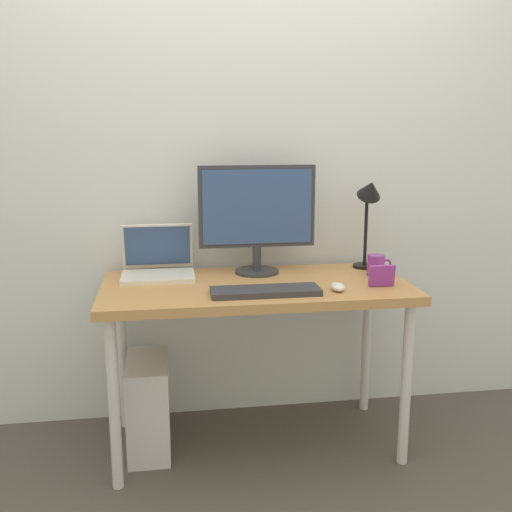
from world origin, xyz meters
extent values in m
plane|color=#4C4742|center=(0.00, 0.00, 0.00)|extent=(6.00, 6.00, 0.00)
cube|color=silver|center=(0.00, 0.37, 1.30)|extent=(4.40, 0.04, 2.60)
cube|color=#B7844C|center=(0.00, 0.00, 0.73)|extent=(1.31, 0.62, 0.04)
cylinder|color=silver|center=(-0.60, -0.25, 0.36)|extent=(0.04, 0.04, 0.71)
cylinder|color=silver|center=(0.60, -0.25, 0.36)|extent=(0.04, 0.04, 0.71)
cylinder|color=silver|center=(-0.60, 0.25, 0.36)|extent=(0.04, 0.04, 0.71)
cylinder|color=silver|center=(0.60, 0.25, 0.36)|extent=(0.04, 0.04, 0.71)
cylinder|color=#333338|center=(0.03, 0.18, 0.76)|extent=(0.20, 0.20, 0.01)
cylinder|color=#333338|center=(0.03, 0.18, 0.82)|extent=(0.04, 0.04, 0.11)
cube|color=#333338|center=(0.03, 0.18, 1.06)|extent=(0.53, 0.03, 0.37)
cube|color=#334C7F|center=(0.03, 0.17, 1.06)|extent=(0.49, 0.01, 0.33)
cube|color=silver|center=(-0.42, 0.14, 0.76)|extent=(0.32, 0.22, 0.02)
cube|color=silver|center=(-0.42, 0.27, 0.88)|extent=(0.32, 0.06, 0.21)
cube|color=#334C7F|center=(-0.42, 0.27, 0.88)|extent=(0.30, 0.04, 0.18)
cylinder|color=black|center=(0.56, 0.21, 0.76)|extent=(0.11, 0.11, 0.01)
cylinder|color=black|center=(0.56, 0.21, 0.94)|extent=(0.02, 0.02, 0.34)
cone|color=black|center=(0.56, 0.17, 1.13)|extent=(0.11, 0.14, 0.13)
cube|color=#333338|center=(0.01, -0.17, 0.77)|extent=(0.44, 0.14, 0.02)
ellipsoid|color=silver|center=(0.31, -0.17, 0.77)|extent=(0.06, 0.09, 0.03)
cylinder|color=purple|center=(0.55, 0.05, 0.80)|extent=(0.08, 0.08, 0.09)
torus|color=purple|center=(0.61, 0.05, 0.81)|extent=(0.05, 0.01, 0.05)
cube|color=purple|center=(0.51, -0.13, 0.80)|extent=(0.11, 0.03, 0.09)
cube|color=silver|center=(-0.48, 0.03, 0.21)|extent=(0.18, 0.36, 0.42)
camera|label=1|loc=(-0.37, -2.43, 1.41)|focal=41.51mm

